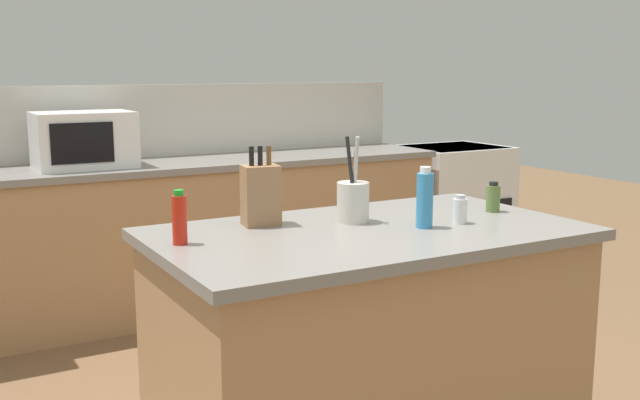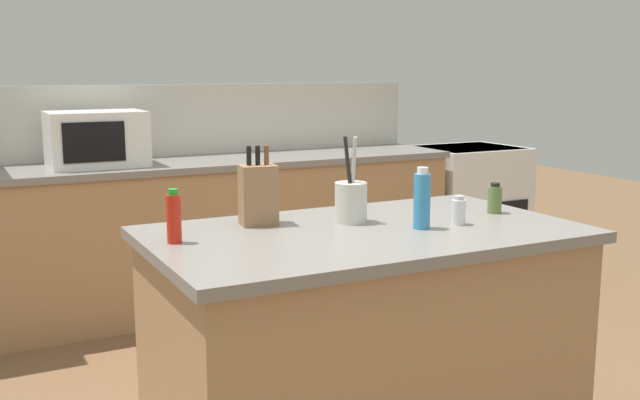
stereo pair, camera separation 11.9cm
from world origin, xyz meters
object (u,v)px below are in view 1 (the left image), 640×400
hot_sauce_bottle (179,219)px  microwave (84,140)px  knife_block (261,195)px  dish_soap_bottle (425,199)px  range_oven (451,206)px  utensil_crock (353,200)px  salt_shaker (460,210)px  spice_jar_oregano (493,198)px

hot_sauce_bottle → microwave: bearing=85.7°
microwave → knife_block: 1.96m
dish_soap_bottle → range_oven: bearing=48.6°
range_oven → microwave: size_ratio=1.69×
utensil_crock → dish_soap_bottle: utensil_crock is taller
dish_soap_bottle → salt_shaker: size_ratio=2.07×
spice_jar_oregano → range_oven: bearing=53.8°
range_oven → knife_block: 3.23m
knife_block → utensil_crock: bearing=-12.0°
utensil_crock → salt_shaker: utensil_crock is taller
microwave → hot_sauce_bottle: microwave is taller
microwave → range_oven: bearing=-0.0°
salt_shaker → hot_sauce_bottle: 1.03m
utensil_crock → knife_block: bearing=159.4°
salt_shaker → range_oven: bearing=50.9°
utensil_crock → hot_sauce_bottle: bearing=-177.9°
range_oven → hot_sauce_bottle: bearing=-143.8°
salt_shaker → hot_sauce_bottle: hot_sauce_bottle is taller
microwave → spice_jar_oregano: microwave is taller
microwave → salt_shaker: size_ratio=5.11×
microwave → dish_soap_bottle: size_ratio=2.47×
dish_soap_bottle → salt_shaker: bearing=-1.9°
microwave → knife_block: (0.20, -1.95, -0.05)m
dish_soap_bottle → spice_jar_oregano: size_ratio=1.83×
knife_block → spice_jar_oregano: (0.92, -0.22, -0.06)m
range_oven → hot_sauce_bottle: (-2.87, -2.10, 0.56)m
spice_jar_oregano → hot_sauce_bottle: bearing=176.5°
knife_block → hot_sauce_bottle: bearing=-149.4°
spice_jar_oregano → dish_soap_bottle: bearing=-165.8°
range_oven → dish_soap_bottle: 3.10m
knife_block → spice_jar_oregano: bearing=-5.1°
range_oven → hot_sauce_bottle: hot_sauce_bottle is taller
range_oven → knife_block: size_ratio=3.17×
utensil_crock → salt_shaker: 0.40m
range_oven → salt_shaker: 2.99m
knife_block → utensil_crock: (0.32, -0.12, -0.03)m
range_oven → knife_block: (-2.51, -1.95, 0.59)m
microwave → utensil_crock: size_ratio=1.70×
hot_sauce_bottle → dish_soap_bottle: bearing=-12.2°
knife_block → salt_shaker: (0.65, -0.33, -0.06)m
range_oven → dish_soap_bottle: size_ratio=4.16×
range_oven → salt_shaker: size_ratio=8.61×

